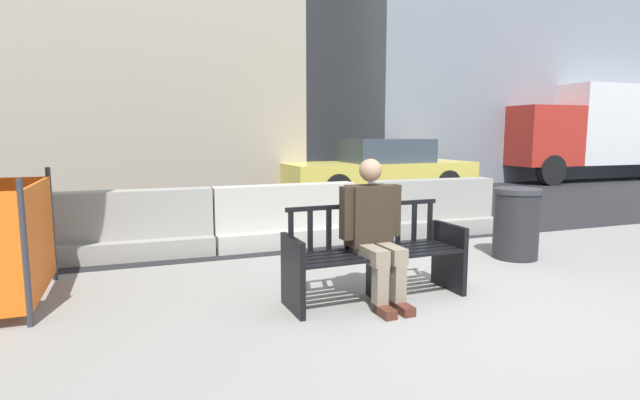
{
  "coord_description": "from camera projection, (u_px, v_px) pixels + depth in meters",
  "views": [
    {
      "loc": [
        -2.83,
        -3.29,
        1.55
      ],
      "look_at": [
        -0.78,
        2.25,
        0.75
      ],
      "focal_mm": 28.0,
      "sensor_mm": 36.0,
      "label": 1
    }
  ],
  "objects": [
    {
      "name": "ground_plane",
      "position": [
        498.0,
        316.0,
        4.24
      ],
      "size": [
        200.0,
        200.0,
        0.0
      ],
      "primitive_type": "plane",
      "color": "gray"
    },
    {
      "name": "street_asphalt",
      "position": [
        259.0,
        196.0,
        12.32
      ],
      "size": [
        120.0,
        12.0,
        0.01
      ],
      "primitive_type": "cube",
      "color": "black",
      "rests_on": "ground"
    },
    {
      "name": "street_bench",
      "position": [
        375.0,
        257.0,
        4.64
      ],
      "size": [
        1.71,
        0.59,
        0.88
      ],
      "color": "black",
      "rests_on": "ground"
    },
    {
      "name": "seated_person",
      "position": [
        374.0,
        228.0,
        4.53
      ],
      "size": [
        0.58,
        0.73,
        1.31
      ],
      "color": "#2D2319",
      "rests_on": "ground"
    },
    {
      "name": "jersey_barrier_centre",
      "position": [
        286.0,
        220.0,
        6.92
      ],
      "size": [
        2.02,
        0.73,
        0.84
      ],
      "color": "#ADA89E",
      "rests_on": "ground"
    },
    {
      "name": "jersey_barrier_left",
      "position": [
        131.0,
        230.0,
        6.24
      ],
      "size": [
        2.01,
        0.72,
        0.84
      ],
      "color": "gray",
      "rests_on": "ground"
    },
    {
      "name": "jersey_barrier_right",
      "position": [
        431.0,
        212.0,
        7.68
      ],
      "size": [
        2.03,
        0.76,
        0.84
      ],
      "color": "gray",
      "rests_on": "ground"
    },
    {
      "name": "car_taxi_near",
      "position": [
        380.0,
        168.0,
        12.47
      ],
      "size": [
        4.78,
        1.99,
        1.4
      ],
      "color": "#DBC64C",
      "rests_on": "ground"
    },
    {
      "name": "delivery_truck",
      "position": [
        597.0,
        128.0,
        16.43
      ],
      "size": [
        6.83,
        2.4,
        3.05
      ],
      "color": "#B2281E",
      "rests_on": "ground"
    },
    {
      "name": "trash_bin",
      "position": [
        516.0,
        223.0,
        6.16
      ],
      "size": [
        0.57,
        0.57,
        0.87
      ],
      "color": "#232326",
      "rests_on": "ground"
    }
  ]
}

